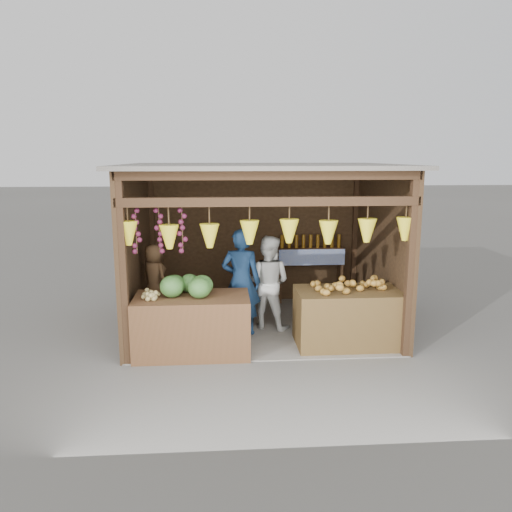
{
  "coord_description": "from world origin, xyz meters",
  "views": [
    {
      "loc": [
        -0.64,
        -7.93,
        2.78
      ],
      "look_at": [
        -0.09,
        -0.1,
        1.21
      ],
      "focal_mm": 35.0,
      "sensor_mm": 36.0,
      "label": 1
    }
  ],
  "objects": [
    {
      "name": "stool",
      "position": [
        -1.72,
        -0.04,
        0.16
      ],
      "size": [
        0.34,
        0.34,
        0.32
      ],
      "primitive_type": "cube",
      "color": "black",
      "rests_on": "ground"
    },
    {
      "name": "stall_structure",
      "position": [
        -0.03,
        -0.04,
        1.67
      ],
      "size": [
        4.3,
        3.3,
        2.66
      ],
      "color": "slate",
      "rests_on": "ground"
    },
    {
      "name": "mango_pile",
      "position": [
        1.23,
        -0.99,
        0.96
      ],
      "size": [
        1.4,
        0.64,
        0.22
      ],
      "primitive_type": null,
      "color": "#C63F1A",
      "rests_on": "counter_right"
    },
    {
      "name": "man_standing",
      "position": [
        -0.34,
        -0.37,
        0.85
      ],
      "size": [
        0.68,
        0.51,
        1.7
      ],
      "primitive_type": "imported",
      "rotation": [
        0.0,
        0.0,
        2.96
      ],
      "color": "#132A49",
      "rests_on": "ground"
    },
    {
      "name": "vendor_seated",
      "position": [
        -1.72,
        -0.04,
        0.87
      ],
      "size": [
        0.63,
        0.62,
        1.09
      ],
      "primitive_type": "imported",
      "rotation": [
        0.0,
        0.0,
        2.38
      ],
      "color": "#503720",
      "rests_on": "stool"
    },
    {
      "name": "tanfruit_pile",
      "position": [
        -1.65,
        -1.21,
        0.91
      ],
      "size": [
        0.34,
        0.4,
        0.13
      ],
      "primitive_type": null,
      "color": "olive",
      "rests_on": "counter_left"
    },
    {
      "name": "ground",
      "position": [
        0.0,
        0.0,
        0.0
      ],
      "size": [
        80.0,
        80.0,
        0.0
      ],
      "primitive_type": "plane",
      "color": "#514F49",
      "rests_on": "ground"
    },
    {
      "name": "woman_standing",
      "position": [
        0.11,
        -0.1,
        0.77
      ],
      "size": [
        0.92,
        0.84,
        1.54
      ],
      "primitive_type": "imported",
      "rotation": [
        0.0,
        0.0,
        2.72
      ],
      "color": "silver",
      "rests_on": "ground"
    },
    {
      "name": "counter_left",
      "position": [
        -1.07,
        -1.12,
        0.42
      ],
      "size": [
        1.62,
        0.85,
        0.84
      ],
      "primitive_type": "cube",
      "color": "#493018",
      "rests_on": "ground"
    },
    {
      "name": "melon_pile",
      "position": [
        -1.14,
        -1.06,
        1.0
      ],
      "size": [
        1.0,
        0.5,
        0.32
      ],
      "primitive_type": null,
      "color": "#174D14",
      "rests_on": "counter_left"
    },
    {
      "name": "back_shelf",
      "position": [
        1.05,
        1.28,
        0.87
      ],
      "size": [
        1.25,
        0.32,
        1.32
      ],
      "color": "#382314",
      "rests_on": "ground"
    },
    {
      "name": "counter_right",
      "position": [
        1.22,
        -0.97,
        0.43
      ],
      "size": [
        1.54,
        0.85,
        0.85
      ],
      "primitive_type": "cube",
      "color": "#4D3619",
      "rests_on": "ground"
    }
  ]
}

